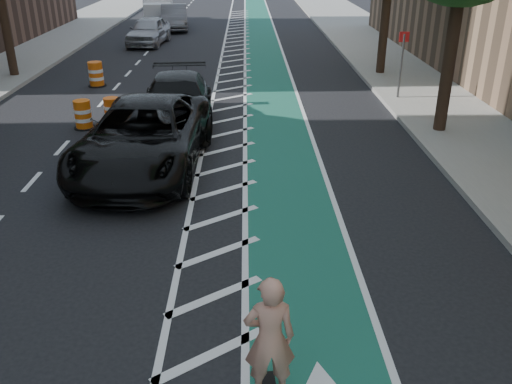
{
  "coord_description": "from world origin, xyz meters",
  "views": [
    {
      "loc": [
        2.04,
        -7.38,
        5.31
      ],
      "look_at": [
        2.21,
        1.73,
        1.1
      ],
      "focal_mm": 38.0,
      "sensor_mm": 36.0,
      "label": 1
    }
  ],
  "objects_px": {
    "skateboarder": "(270,339)",
    "suv_near": "(144,136)",
    "suv_far": "(177,102)",
    "barrel_a": "(83,115)"
  },
  "relations": [
    {
      "from": "skateboarder",
      "to": "suv_near",
      "type": "bearing_deg",
      "value": -73.78
    },
    {
      "from": "suv_near",
      "to": "suv_far",
      "type": "distance_m",
      "value": 3.51
    },
    {
      "from": "suv_far",
      "to": "barrel_a",
      "type": "bearing_deg",
      "value": -179.85
    },
    {
      "from": "skateboarder",
      "to": "barrel_a",
      "type": "xyz_separation_m",
      "value": [
        -5.34,
        11.21,
        -0.55
      ]
    },
    {
      "from": "suv_near",
      "to": "barrel_a",
      "type": "height_order",
      "value": "suv_near"
    },
    {
      "from": "skateboarder",
      "to": "suv_near",
      "type": "distance_m",
      "value": 8.4
    },
    {
      "from": "skateboarder",
      "to": "suv_far",
      "type": "distance_m",
      "value": 11.64
    },
    {
      "from": "skateboarder",
      "to": "barrel_a",
      "type": "bearing_deg",
      "value": -68.11
    },
    {
      "from": "suv_far",
      "to": "suv_near",
      "type": "bearing_deg",
      "value": -100.07
    },
    {
      "from": "skateboarder",
      "to": "suv_near",
      "type": "relative_size",
      "value": 0.28
    }
  ]
}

